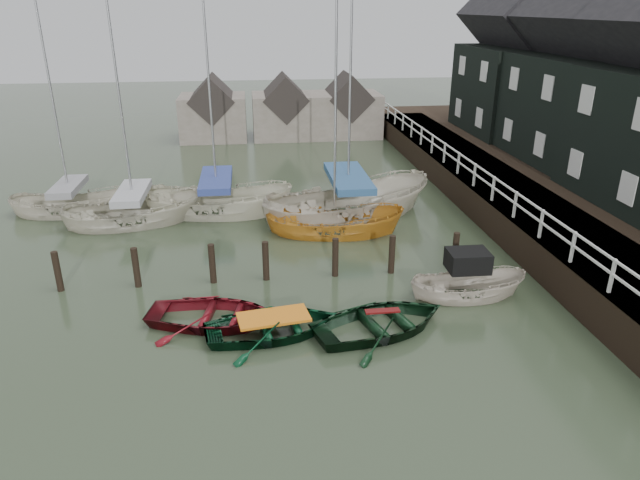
{
  "coord_description": "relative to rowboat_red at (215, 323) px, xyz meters",
  "views": [
    {
      "loc": [
        -1.54,
        -14.77,
        8.77
      ],
      "look_at": [
        0.66,
        2.94,
        1.4
      ],
      "focal_mm": 32.0,
      "sensor_mm": 36.0,
      "label": 1
    }
  ],
  "objects": [
    {
      "name": "sailboat_c",
      "position": [
        4.58,
        6.77,
        0.01
      ],
      "size": [
        5.93,
        2.98,
        10.07
      ],
      "rotation": [
        0.0,
        0.0,
        1.42
      ],
      "color": "#C58024",
      "rests_on": "ground"
    },
    {
      "name": "land_strip",
      "position": [
        17.82,
        9.75,
        0.0
      ],
      "size": [
        14.0,
        38.0,
        1.5
      ],
      "primitive_type": "cube",
      "color": "black",
      "rests_on": "ground"
    },
    {
      "name": "mooring_pilings",
      "position": [
        1.71,
        2.75,
        0.5
      ],
      "size": [
        13.72,
        0.22,
        1.8
      ],
      "color": "black",
      "rests_on": "ground"
    },
    {
      "name": "far_sheds",
      "position": [
        3.66,
        25.75,
        1.86
      ],
      "size": [
        14.0,
        4.08,
        4.39
      ],
      "color": "#665B51",
      "rests_on": "ground"
    },
    {
      "name": "motorboat",
      "position": [
        8.03,
        0.69,
        0.12
      ],
      "size": [
        3.8,
        1.51,
        2.26
      ],
      "rotation": [
        0.0,
        0.0,
        1.55
      ],
      "color": "beige",
      "rests_on": "ground"
    },
    {
      "name": "rowboat_green",
      "position": [
        1.71,
        -0.82,
        0.0
      ],
      "size": [
        4.28,
        3.35,
        0.81
      ],
      "primitive_type": "imported",
      "rotation": [
        0.0,
        0.0,
        1.72
      ],
      "color": "black",
      "rests_on": "ground"
    },
    {
      "name": "sailboat_a",
      "position": [
        -3.81,
        8.94,
        0.07
      ],
      "size": [
        6.24,
        3.33,
        11.47
      ],
      "rotation": [
        0.0,
        0.0,
        1.76
      ],
      "color": "beige",
      "rests_on": "ground"
    },
    {
      "name": "quay_houses",
      "position": [
        17.82,
        8.41,
        5.68
      ],
      "size": [
        6.52,
        28.14,
        10.01
      ],
      "color": "black",
      "rests_on": "ground"
    },
    {
      "name": "sailboat_d",
      "position": [
        5.45,
        8.57,
        0.06
      ],
      "size": [
        8.53,
        5.18,
        12.7
      ],
      "rotation": [
        0.0,
        0.0,
        1.86
      ],
      "color": "beige",
      "rests_on": "ground"
    },
    {
      "name": "rowboat_dkgreen",
      "position": [
        4.82,
        -1.03,
        0.0
      ],
      "size": [
        4.8,
        4.02,
        0.85
      ],
      "primitive_type": "imported",
      "rotation": [
        0.0,
        0.0,
        1.87
      ],
      "color": "black",
      "rests_on": "ground"
    },
    {
      "name": "pier",
      "position": [
        12.3,
        9.75,
        0.71
      ],
      "size": [
        3.04,
        32.0,
        2.7
      ],
      "color": "black",
      "rests_on": "ground"
    },
    {
      "name": "sailboat_e",
      "position": [
        -6.9,
        10.63,
        0.07
      ],
      "size": [
        5.43,
        2.2,
        10.48
      ],
      "rotation": [
        0.0,
        0.0,
        1.54
      ],
      "color": "beige",
      "rests_on": "ground"
    },
    {
      "name": "sailboat_b",
      "position": [
        -0.31,
        9.84,
        0.06
      ],
      "size": [
        7.13,
        3.6,
        10.91
      ],
      "rotation": [
        0.0,
        0.0,
        1.41
      ],
      "color": "beige",
      "rests_on": "ground"
    },
    {
      "name": "ground",
      "position": [
        2.82,
        -0.25,
        0.0
      ],
      "size": [
        120.0,
        120.0,
        0.0
      ],
      "primitive_type": "plane",
      "color": "#2C3823",
      "rests_on": "ground"
    },
    {
      "name": "rowboat_red",
      "position": [
        0.0,
        0.0,
        0.0
      ],
      "size": [
        4.46,
        3.56,
        0.82
      ],
      "primitive_type": "imported",
      "rotation": [
        0.0,
        0.0,
        1.38
      ],
      "color": "#5D0D14",
      "rests_on": "ground"
    }
  ]
}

